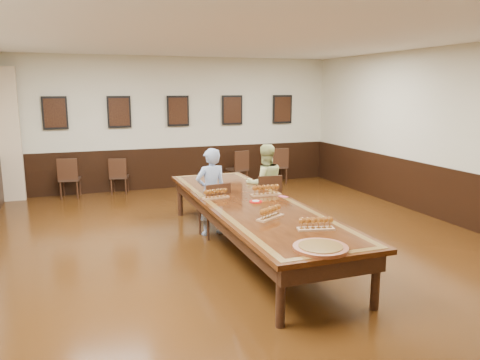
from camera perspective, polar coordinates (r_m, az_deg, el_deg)
name	(u,v)px	position (r m, az deg, el deg)	size (l,w,h in m)	color
floor	(251,250)	(7.29, 1.36, -8.54)	(8.00, 10.00, 0.02)	black
ceiling	(252,33)	(6.91, 1.48, 17.52)	(8.00, 10.00, 0.02)	white
wall_back	(178,123)	(11.70, -7.61, 6.89)	(8.00, 0.02, 3.20)	beige
wall_right	(463,137)	(9.16, 25.57, 4.77)	(0.02, 10.00, 3.20)	beige
chair_man	(214,209)	(7.81, -3.24, -3.56)	(0.43, 0.47, 0.93)	black
chair_woman	(267,199)	(8.50, 3.25, -2.34)	(0.44, 0.47, 0.93)	black
spare_chair_a	(70,178)	(11.23, -20.05, 0.28)	(0.43, 0.47, 0.92)	black
spare_chair_b	(119,175)	(11.36, -14.50, 0.54)	(0.40, 0.44, 0.85)	black
spare_chair_c	(237,168)	(11.86, -0.33, 1.48)	(0.43, 0.47, 0.91)	black
spare_chair_d	(278,165)	(12.26, 4.60, 1.80)	(0.44, 0.48, 0.93)	black
person_man	(211,192)	(7.84, -3.55, -1.45)	(0.54, 0.35, 1.48)	#476EB2
person_woman	(265,184)	(8.54, 3.06, -0.48)	(0.72, 0.56, 1.45)	#C3CE81
pink_phone	(283,197)	(7.43, 5.28, -2.03)	(0.07, 0.15, 0.01)	#E34B78
curtain	(9,135)	(11.32, -26.30, 4.95)	(0.45, 0.18, 2.90)	tan
wainscoting	(251,218)	(7.13, 1.37, -4.67)	(8.00, 10.00, 1.00)	black
conference_table	(251,211)	(7.10, 1.38, -3.81)	(1.40, 5.00, 0.76)	black
posters	(178,111)	(11.61, -7.57, 8.34)	(6.14, 0.04, 0.74)	black
flight_a	(216,194)	(7.29, -2.98, -1.72)	(0.43, 0.18, 0.16)	#94673E
flight_b	(266,191)	(7.48, 3.17, -1.30)	(0.48, 0.15, 0.18)	#94673E
flight_c	(270,213)	(6.17, 3.72, -4.04)	(0.45, 0.35, 0.17)	#94673E
flight_d	(316,224)	(5.75, 9.24, -5.32)	(0.47, 0.23, 0.17)	#94673E
red_plate_grp	(256,202)	(7.06, 1.94, -2.64)	(0.20, 0.20, 0.03)	red
carved_platter	(321,248)	(5.09, 9.79, -8.15)	(0.75, 0.75, 0.05)	#5D2512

